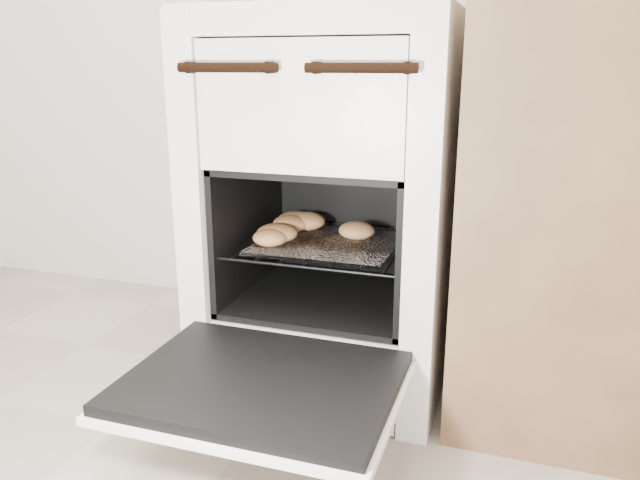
# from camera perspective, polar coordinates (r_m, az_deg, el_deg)

# --- Properties ---
(stove) EXTENTS (0.61, 0.68, 0.93)m
(stove) POSITION_cam_1_polar(r_m,az_deg,el_deg) (1.64, 1.65, 3.05)
(stove) COLOR white
(stove) RESTS_ON ground
(oven_door) EXTENTS (0.55, 0.43, 0.04)m
(oven_door) POSITION_cam_1_polar(r_m,az_deg,el_deg) (1.27, -5.35, -13.10)
(oven_door) COLOR black
(oven_door) RESTS_ON stove
(oven_rack) EXTENTS (0.44, 0.43, 0.01)m
(oven_rack) POSITION_cam_1_polar(r_m,az_deg,el_deg) (1.60, 0.92, -0.33)
(oven_rack) COLOR black
(oven_rack) RESTS_ON stove
(foil_sheet) EXTENTS (0.34, 0.30, 0.01)m
(foil_sheet) POSITION_cam_1_polar(r_m,az_deg,el_deg) (1.58, 0.70, -0.32)
(foil_sheet) COLOR white
(foil_sheet) RESTS_ON oven_rack
(baked_rolls) EXTENTS (0.31, 0.30, 0.05)m
(baked_rolls) POSITION_cam_1_polar(r_m,az_deg,el_deg) (1.64, -1.87, 1.24)
(baked_rolls) COLOR tan
(baked_rolls) RESTS_ON foil_sheet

